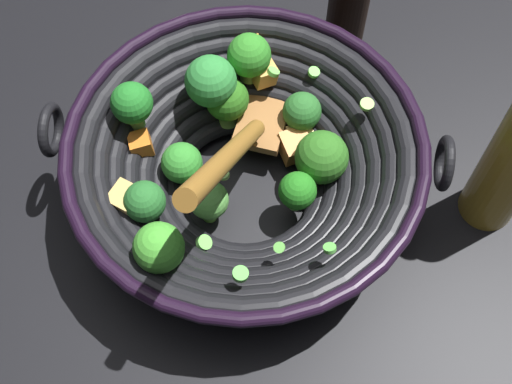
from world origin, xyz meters
name	(u,v)px	position (x,y,z in m)	size (l,w,h in m)	color
ground_plane	(246,194)	(0.00, 0.00, 0.00)	(4.00, 4.00, 0.00)	black
wok	(244,161)	(0.00, 0.00, 0.07)	(0.36, 0.37, 0.25)	black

